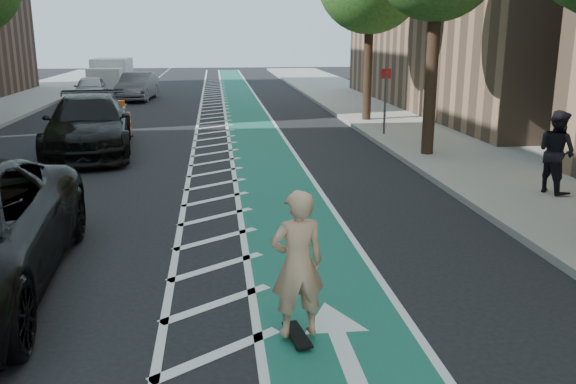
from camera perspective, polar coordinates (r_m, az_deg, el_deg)
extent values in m
plane|color=black|center=(10.16, -15.24, -7.18)|extent=(120.00, 120.00, 0.00)
cube|color=#185443|center=(19.74, -2.48, 3.88)|extent=(2.00, 90.00, 0.01)
cube|color=silver|center=(19.68, -6.85, 3.75)|extent=(1.40, 90.00, 0.01)
cube|color=gray|center=(21.21, 15.36, 4.31)|extent=(5.00, 90.00, 0.15)
cube|color=gray|center=(20.42, 8.95, 4.29)|extent=(0.12, 90.00, 0.16)
cylinder|color=#382619|center=(18.52, 13.46, 9.64)|extent=(0.36, 0.36, 4.40)
cylinder|color=#382619|center=(26.16, 7.40, 11.26)|extent=(0.36, 0.36, 4.40)
cylinder|color=#4C4C4C|center=(22.32, 9.06, 8.06)|extent=(0.08, 0.08, 2.40)
cube|color=red|center=(22.22, 9.17, 10.88)|extent=(0.35, 0.02, 0.35)
cube|color=black|center=(7.72, 0.85, -13.19)|extent=(0.31, 0.73, 0.03)
cylinder|color=black|center=(7.93, -0.17, -12.84)|extent=(0.04, 0.06, 0.05)
cylinder|color=black|center=(7.96, 0.86, -12.71)|extent=(0.04, 0.06, 0.05)
cylinder|color=black|center=(7.53, 0.84, -14.43)|extent=(0.04, 0.06, 0.05)
cylinder|color=black|center=(7.57, 1.93, -14.28)|extent=(0.04, 0.06, 0.05)
imported|color=tan|center=(7.33, 0.88, -6.75)|extent=(0.73, 0.54, 1.83)
imported|color=black|center=(20.15, -18.14, 5.97)|extent=(3.26, 6.48, 1.80)
imported|color=#ABAAAF|center=(35.99, -17.98, 9.18)|extent=(2.05, 4.26, 1.40)
imported|color=#5A595E|center=(36.04, -13.91, 9.57)|extent=(2.00, 4.78, 1.54)
imported|color=black|center=(15.04, 23.81, 3.46)|extent=(0.94, 1.08, 1.89)
cube|color=silver|center=(43.31, -16.09, 10.56)|extent=(2.35, 3.36, 2.06)
cube|color=silver|center=(40.91, -16.69, 9.95)|extent=(2.10, 1.70, 1.55)
cylinder|color=black|center=(40.73, -18.06, 9.24)|extent=(0.28, 0.73, 0.72)
cylinder|color=black|center=(40.36, -15.45, 9.39)|extent=(0.28, 0.73, 0.72)
cylinder|color=black|center=(44.34, -17.03, 9.70)|extent=(0.28, 0.73, 0.72)
cylinder|color=black|center=(44.01, -14.63, 9.84)|extent=(0.28, 0.73, 0.72)
cylinder|color=#E5550C|center=(23.22, -15.12, 6.11)|extent=(0.51, 0.51, 0.89)
cylinder|color=silver|center=(23.24, -15.09, 5.75)|extent=(0.52, 0.52, 0.12)
cylinder|color=silver|center=(23.21, -15.14, 6.42)|extent=(0.52, 0.52, 0.12)
cylinder|color=black|center=(23.29, -15.05, 5.08)|extent=(0.65, 0.65, 0.04)
cylinder|color=#DB470B|center=(28.34, -15.44, 7.45)|extent=(0.46, 0.46, 0.79)
cylinder|color=silver|center=(28.35, -15.42, 7.18)|extent=(0.47, 0.47, 0.11)
cylinder|color=silver|center=(28.32, -15.45, 7.68)|extent=(0.47, 0.47, 0.11)
cylinder|color=black|center=(28.38, -15.39, 6.69)|extent=(0.58, 0.58, 0.04)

